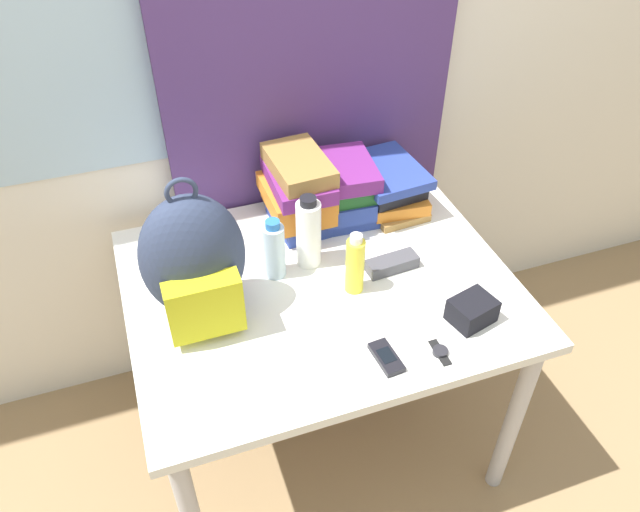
% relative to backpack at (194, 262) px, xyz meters
% --- Properties ---
extents(wall_back, '(6.00, 0.06, 2.50)m').
position_rel_backpack_xyz_m(wall_back, '(0.33, 0.51, 0.37)').
color(wall_back, silver).
rests_on(wall_back, ground_plane).
extents(curtain_blue, '(0.90, 0.04, 2.50)m').
position_rel_backpack_xyz_m(curtain_blue, '(0.46, 0.45, 0.37)').
color(curtain_blue, '#4C336B').
rests_on(curtain_blue, ground_plane).
extents(desk, '(1.06, 0.85, 0.71)m').
position_rel_backpack_xyz_m(desk, '(0.33, -0.00, -0.26)').
color(desk, silver).
rests_on(desk, ground_plane).
extents(backpack, '(0.26, 0.23, 0.42)m').
position_rel_backpack_xyz_m(backpack, '(0.00, 0.00, 0.00)').
color(backpack, '#2D3851').
rests_on(backpack, desk).
extents(book_stack_left, '(0.20, 0.26, 0.24)m').
position_rel_backpack_xyz_m(book_stack_left, '(0.36, 0.28, -0.05)').
color(book_stack_left, navy).
rests_on(book_stack_left, desk).
extents(book_stack_center, '(0.20, 0.26, 0.19)m').
position_rel_backpack_xyz_m(book_stack_center, '(0.51, 0.28, -0.08)').
color(book_stack_center, navy).
rests_on(book_stack_center, desk).
extents(book_stack_right, '(0.23, 0.28, 0.14)m').
position_rel_backpack_xyz_m(book_stack_right, '(0.66, 0.28, -0.10)').
color(book_stack_right, olive).
rests_on(book_stack_right, desk).
extents(water_bottle, '(0.06, 0.06, 0.19)m').
position_rel_backpack_xyz_m(water_bottle, '(0.22, 0.08, -0.09)').
color(water_bottle, silver).
rests_on(water_bottle, desk).
extents(sports_bottle, '(0.07, 0.07, 0.23)m').
position_rel_backpack_xyz_m(sports_bottle, '(0.33, 0.09, -0.07)').
color(sports_bottle, white).
rests_on(sports_bottle, desk).
extents(sunscreen_bottle, '(0.05, 0.05, 0.19)m').
position_rel_backpack_xyz_m(sunscreen_bottle, '(0.41, -0.05, -0.09)').
color(sunscreen_bottle, yellow).
rests_on(sunscreen_bottle, desk).
extents(cell_phone, '(0.06, 0.11, 0.02)m').
position_rel_backpack_xyz_m(cell_phone, '(0.39, -0.31, -0.17)').
color(cell_phone, black).
rests_on(cell_phone, desk).
extents(sunglasses_case, '(0.15, 0.07, 0.04)m').
position_rel_backpack_xyz_m(sunglasses_case, '(0.54, -0.01, -0.16)').
color(sunglasses_case, '#47474C').
rests_on(sunglasses_case, desk).
extents(camera_pouch, '(0.13, 0.11, 0.07)m').
position_rel_backpack_xyz_m(camera_pouch, '(0.66, -0.26, -0.14)').
color(camera_pouch, black).
rests_on(camera_pouch, desk).
extents(wristwatch, '(0.04, 0.08, 0.01)m').
position_rel_backpack_xyz_m(wristwatch, '(0.53, -0.34, -0.17)').
color(wristwatch, black).
rests_on(wristwatch, desk).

